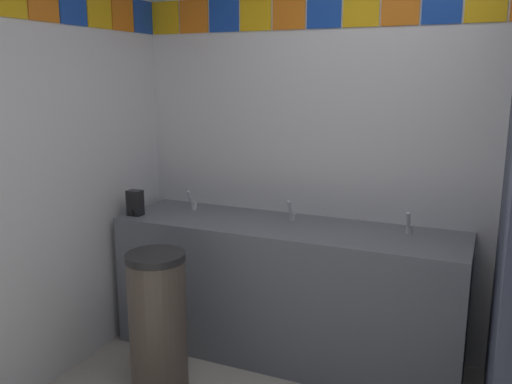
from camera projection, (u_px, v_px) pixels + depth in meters
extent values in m
cube|color=silver|center=(455.00, 124.00, 2.99)|extent=(3.91, 0.08, 2.84)
cube|color=yellow|center=(165.00, 18.00, 3.55)|extent=(0.21, 0.01, 0.21)
cube|color=orange|center=(194.00, 16.00, 3.46)|extent=(0.21, 0.01, 0.21)
cube|color=#1947B7|center=(224.00, 15.00, 3.37)|extent=(0.21, 0.01, 0.21)
cube|color=yellow|center=(255.00, 13.00, 3.29)|extent=(0.21, 0.01, 0.21)
cube|color=orange|center=(289.00, 12.00, 3.20)|extent=(0.21, 0.01, 0.21)
cube|color=#1947B7|center=(324.00, 10.00, 3.11)|extent=(0.21, 0.01, 0.21)
cube|color=yellow|center=(361.00, 8.00, 3.03)|extent=(0.21, 0.01, 0.21)
cube|color=orange|center=(400.00, 6.00, 2.94)|extent=(0.21, 0.01, 0.21)
cube|color=#1947B7|center=(442.00, 4.00, 2.86)|extent=(0.21, 0.01, 0.21)
cube|color=yellow|center=(486.00, 2.00, 2.77)|extent=(0.21, 0.01, 0.21)
cube|color=orange|center=(43.00, 0.00, 2.73)|extent=(0.01, 0.21, 0.21)
cube|color=#1947B7|center=(73.00, 5.00, 2.92)|extent=(0.01, 0.21, 0.21)
cube|color=yellow|center=(99.00, 10.00, 3.11)|extent=(0.01, 0.21, 0.21)
cube|color=orange|center=(123.00, 14.00, 3.30)|extent=(0.01, 0.21, 0.21)
cube|color=#1947B7|center=(143.00, 17.00, 3.50)|extent=(0.01, 0.21, 0.21)
cube|color=slate|center=(285.00, 290.00, 3.25)|extent=(2.07, 0.57, 0.82)
cube|color=slate|center=(301.00, 221.00, 3.42)|extent=(2.07, 0.03, 0.08)
cylinder|color=silver|center=(183.00, 223.00, 3.43)|extent=(0.34, 0.34, 0.10)
cylinder|color=silver|center=(284.00, 235.00, 3.15)|extent=(0.34, 0.34, 0.10)
cylinder|color=silver|center=(404.00, 251.00, 2.88)|extent=(0.34, 0.34, 0.10)
cylinder|color=silver|center=(194.00, 206.00, 3.53)|extent=(0.04, 0.04, 0.05)
cylinder|color=silver|center=(190.00, 197.00, 3.48)|extent=(0.02, 0.06, 0.09)
cylinder|color=silver|center=(293.00, 217.00, 3.26)|extent=(0.04, 0.04, 0.05)
cylinder|color=silver|center=(290.00, 207.00, 3.20)|extent=(0.02, 0.06, 0.09)
cylinder|color=silver|center=(409.00, 230.00, 2.99)|extent=(0.04, 0.04, 0.05)
cylinder|color=silver|center=(408.00, 219.00, 2.93)|extent=(0.02, 0.06, 0.09)
cube|color=black|center=(135.00, 203.00, 3.38)|extent=(0.09, 0.07, 0.16)
cylinder|color=black|center=(131.00, 214.00, 3.35)|extent=(0.02, 0.02, 0.03)
cube|color=#33384C|center=(508.00, 213.00, 2.29)|extent=(0.04, 1.37, 2.22)
cylinder|color=brown|center=(158.00, 326.00, 2.88)|extent=(0.31, 0.31, 0.74)
cylinder|color=#262628|center=(155.00, 257.00, 2.80)|extent=(0.31, 0.31, 0.04)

